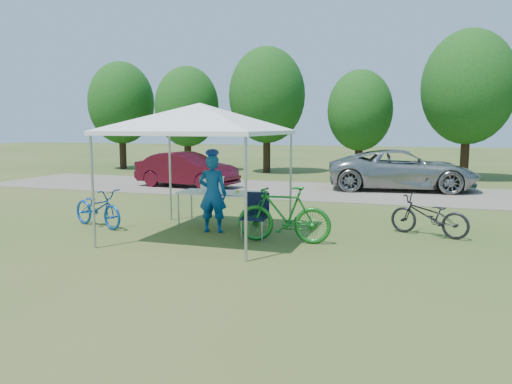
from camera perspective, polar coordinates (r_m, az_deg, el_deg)
ground at (r=10.39m, az=-6.22°, el=-5.12°), size 100.00×100.00×0.00m
gravel_strip at (r=17.87m, az=4.48°, el=0.23°), size 24.00×5.00×0.02m
canopy at (r=10.15m, az=-6.44°, el=9.65°), size 4.53×4.53×3.00m
treeline at (r=23.73m, az=7.43°, el=10.51°), size 24.89×4.28×6.30m
folding_table at (r=11.38m, az=-4.05°, el=-0.20°), size 1.91×0.80×0.79m
folding_chair at (r=10.09m, az=0.01°, el=-2.26°), size 0.50×0.52×0.93m
cooler at (r=11.43m, az=-5.04°, el=0.92°), size 0.47×0.32×0.34m
ice_cream_cup at (r=11.17m, az=-2.13°, el=0.05°), size 0.08×0.08×0.06m
cyclist at (r=10.70m, az=-4.98°, el=-0.17°), size 0.66×0.48×1.68m
bike_blue at (r=11.82m, az=-17.64°, el=-1.73°), size 1.77×1.13×0.88m
bike_green at (r=9.76m, az=3.19°, el=-2.57°), size 1.89×0.65×1.11m
bike_dark at (r=10.94m, az=19.15°, el=-2.56°), size 1.73×1.09×0.86m
minivan at (r=18.48m, az=16.36°, el=2.45°), size 5.38×2.95×1.43m
sedan at (r=18.80m, az=-7.93°, el=2.55°), size 4.07×1.94×1.29m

